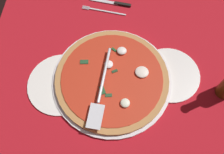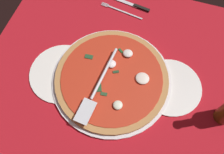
{
  "view_description": "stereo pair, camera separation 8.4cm",
  "coord_description": "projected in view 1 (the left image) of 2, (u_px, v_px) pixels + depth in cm",
  "views": [
    {
      "loc": [
        4.45,
        -35.75,
        78.67
      ],
      "look_at": [
        1.56,
        0.37,
        2.4
      ],
      "focal_mm": 38.64,
      "sensor_mm": 36.0,
      "label": 1
    },
    {
      "loc": [
        12.72,
        -34.1,
        78.67
      ],
      "look_at": [
        1.56,
        0.37,
        2.4
      ],
      "focal_mm": 38.64,
      "sensor_mm": 36.0,
      "label": 2
    }
  ],
  "objects": [
    {
      "name": "ground_plane",
      "position": [
        108.0,
        81.0,
        0.87
      ],
      "size": [
        92.24,
        92.24,
        0.8
      ],
      "primitive_type": "cube",
      "color": "#AE151F"
    },
    {
      "name": "pizza_server",
      "position": [
        101.0,
        89.0,
        0.8
      ],
      "size": [
        5.66,
        29.16,
        1.0
      ],
      "rotation": [
        0.0,
        0.0,
        4.61
      ],
      "color": "silver",
      "rests_on": "pizza"
    },
    {
      "name": "dinner_plate_left",
      "position": [
        61.0,
        84.0,
        0.85
      ],
      "size": [
        23.68,
        23.68,
        1.0
      ],
      "primitive_type": "cylinder",
      "color": "white",
      "rests_on": "ground_plane"
    },
    {
      "name": "place_setting_far",
      "position": [
        109.0,
        7.0,
        1.01
      ],
      "size": [
        20.54,
        13.54,
        1.4
      ],
      "rotation": [
        0.0,
        0.0,
        3.0
      ],
      "color": "silver",
      "rests_on": "ground_plane"
    },
    {
      "name": "dinner_plate_right",
      "position": [
        169.0,
        75.0,
        0.87
      ],
      "size": [
        21.81,
        21.81,
        1.0
      ],
      "primitive_type": "cylinder",
      "color": "white",
      "rests_on": "ground_plane"
    },
    {
      "name": "pizza",
      "position": [
        112.0,
        77.0,
        0.85
      ],
      "size": [
        39.95,
        39.95,
        2.98
      ],
      "color": "#BA8047",
      "rests_on": "pizza_pan"
    },
    {
      "name": "pizza_pan",
      "position": [
        112.0,
        79.0,
        0.86
      ],
      "size": [
        42.25,
        42.25,
        1.4
      ],
      "primitive_type": "cylinder",
      "color": "silver",
      "rests_on": "ground_plane"
    }
  ]
}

